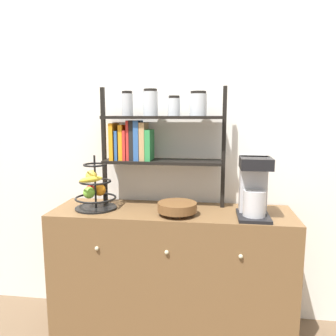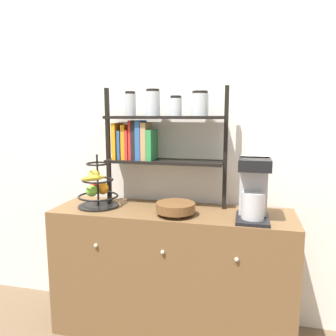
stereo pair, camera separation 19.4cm
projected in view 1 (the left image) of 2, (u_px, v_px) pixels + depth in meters
wall_back at (177, 125)px, 2.16m from camera, size 7.00×0.05×2.60m
sideboard at (171, 272)px, 2.05m from camera, size 1.45×0.44×0.79m
coffee_maker at (254, 187)px, 1.84m from camera, size 0.18×0.24×0.34m
fruit_stand at (94, 190)px, 2.01m from camera, size 0.25×0.25×0.33m
wooden_bowl at (177, 208)px, 1.89m from camera, size 0.23×0.23×0.07m
shelf_hutch at (151, 132)px, 2.04m from camera, size 0.78×0.20×0.74m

